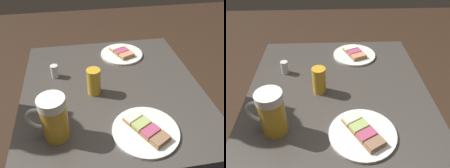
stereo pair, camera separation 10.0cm
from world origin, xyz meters
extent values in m
cylinder|color=black|center=(0.00, 0.00, 0.36)|extent=(0.09, 0.09, 0.69)
cube|color=#423D38|center=(0.00, 0.00, 0.71)|extent=(0.76, 0.84, 0.04)
cylinder|color=white|center=(0.07, -0.26, 0.73)|extent=(0.23, 0.23, 0.01)
cube|color=#9E7547|center=(0.04, -0.21, 0.74)|extent=(0.08, 0.07, 0.01)
cube|color=white|center=(0.04, -0.21, 0.75)|extent=(0.07, 0.06, 0.01)
cube|color=#9E7547|center=(0.06, -0.25, 0.74)|extent=(0.08, 0.07, 0.01)
cube|color=#ADC66B|center=(0.06, -0.25, 0.75)|extent=(0.07, 0.06, 0.01)
cube|color=#9E7547|center=(0.08, -0.28, 0.74)|extent=(0.08, 0.07, 0.01)
cube|color=#BC4C70|center=(0.08, -0.28, 0.75)|extent=(0.07, 0.06, 0.01)
cube|color=#9E7547|center=(0.11, -0.32, 0.74)|extent=(0.08, 0.07, 0.01)
cube|color=#997051|center=(0.11, -0.32, 0.75)|extent=(0.07, 0.06, 0.01)
cylinder|color=white|center=(0.10, 0.27, 0.73)|extent=(0.22, 0.22, 0.01)
cube|color=#9E7547|center=(0.08, 0.31, 0.74)|extent=(0.08, 0.07, 0.01)
cube|color=white|center=(0.08, 0.31, 0.75)|extent=(0.08, 0.06, 0.01)
cube|color=#9E7547|center=(0.10, 0.27, 0.74)|extent=(0.08, 0.07, 0.01)
cube|color=#BC4C70|center=(0.10, 0.27, 0.75)|extent=(0.08, 0.06, 0.01)
cube|color=#9E7547|center=(0.11, 0.23, 0.74)|extent=(0.08, 0.07, 0.01)
cube|color=#EA8E66|center=(0.11, 0.23, 0.75)|extent=(0.08, 0.06, 0.01)
cylinder|color=gold|center=(-0.23, -0.23, 0.79)|extent=(0.09, 0.09, 0.13)
cylinder|color=white|center=(-0.23, -0.23, 0.88)|extent=(0.09, 0.09, 0.03)
torus|color=silver|center=(-0.28, -0.21, 0.80)|extent=(0.09, 0.04, 0.09)
cylinder|color=gold|center=(-0.08, -0.02, 0.78)|extent=(0.06, 0.06, 0.11)
cylinder|color=silver|center=(-0.24, 0.13, 0.76)|extent=(0.03, 0.03, 0.06)
camera|label=1|loc=(-0.13, -0.78, 1.35)|focal=37.58mm
camera|label=2|loc=(-0.03, -0.79, 1.35)|focal=37.58mm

